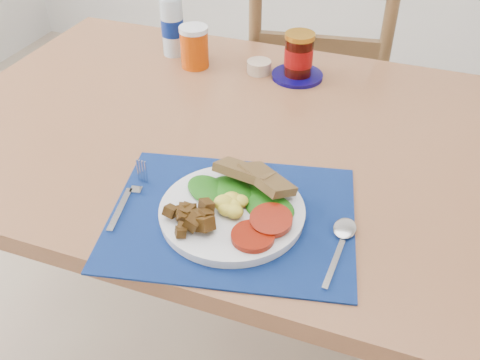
# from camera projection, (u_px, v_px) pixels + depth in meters

# --- Properties ---
(table) EXTENTS (1.40, 0.90, 0.75)m
(table) POSITION_uv_depth(u_px,v_px,m) (251.00, 163.00, 1.20)
(table) COLOR brown
(table) RESTS_ON ground
(chair_far) EXTENTS (0.49, 0.47, 1.17)m
(chair_far) POSITION_uv_depth(u_px,v_px,m) (317.00, 74.00, 1.72)
(chair_far) COLOR #51321D
(chair_far) RESTS_ON ground
(placemat) EXTENTS (0.48, 0.41, 0.00)m
(placemat) POSITION_uv_depth(u_px,v_px,m) (232.00, 217.00, 0.93)
(placemat) COLOR black
(placemat) RESTS_ON table
(breakfast_plate) EXTENTS (0.25, 0.25, 0.06)m
(breakfast_plate) POSITION_uv_depth(u_px,v_px,m) (229.00, 209.00, 0.92)
(breakfast_plate) COLOR silver
(breakfast_plate) RESTS_ON placemat
(fork) EXTENTS (0.04, 0.16, 0.00)m
(fork) POSITION_uv_depth(u_px,v_px,m) (130.00, 197.00, 0.97)
(fork) COLOR #B2B5BA
(fork) RESTS_ON placemat
(spoon) EXTENTS (0.04, 0.17, 0.00)m
(spoon) POSITION_uv_depth(u_px,v_px,m) (341.00, 240.00, 0.88)
(spoon) COLOR #B2B5BA
(spoon) RESTS_ON placemat
(water_bottle) EXTENTS (0.06, 0.06, 0.20)m
(water_bottle) POSITION_uv_depth(u_px,v_px,m) (172.00, 22.00, 1.41)
(water_bottle) COLOR #ADBFCC
(water_bottle) RESTS_ON table
(juice_glass) EXTENTS (0.07, 0.07, 0.10)m
(juice_glass) POSITION_uv_depth(u_px,v_px,m) (194.00, 48.00, 1.37)
(juice_glass) COLOR #B83B04
(juice_glass) RESTS_ON table
(ramekin) EXTENTS (0.06, 0.06, 0.03)m
(ramekin) POSITION_uv_depth(u_px,v_px,m) (259.00, 67.00, 1.36)
(ramekin) COLOR tan
(ramekin) RESTS_ON table
(jam_on_saucer) EXTENTS (0.13, 0.13, 0.12)m
(jam_on_saucer) POSITION_uv_depth(u_px,v_px,m) (298.00, 58.00, 1.32)
(jam_on_saucer) COLOR #09044B
(jam_on_saucer) RESTS_ON table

